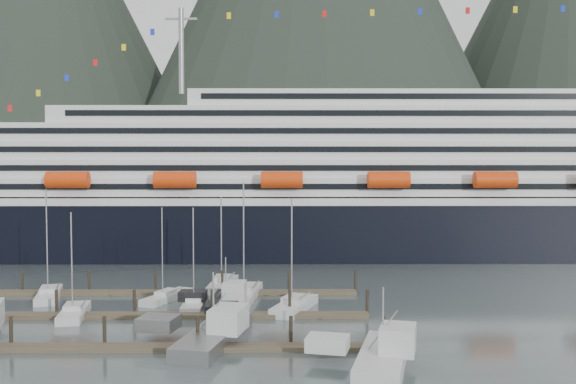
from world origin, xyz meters
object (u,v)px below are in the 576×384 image
(sailboat_g, at_px, (245,294))
(trawler_c, at_px, (212,333))
(cruise_ship, at_px, (392,190))
(sailboat_d, at_px, (167,297))
(trawler_d, at_px, (381,355))
(sailboat_e, at_px, (49,295))
(trawler_e, at_px, (225,301))
(sailboat_c, at_px, (195,304))
(sailboat_a, at_px, (74,313))
(sailboat_f, at_px, (223,285))
(sailboat_h, at_px, (294,307))

(sailboat_g, xyz_separation_m, trawler_c, (-2.07, -21.35, 0.52))
(cruise_ship, bearing_deg, sailboat_d, -129.95)
(sailboat_g, relative_size, trawler_d, 1.17)
(sailboat_d, xyz_separation_m, sailboat_e, (-15.49, 1.19, 0.04))
(sailboat_d, relative_size, sailboat_e, 0.84)
(sailboat_e, distance_m, sailboat_g, 25.48)
(trawler_d, distance_m, trawler_e, 27.50)
(sailboat_c, relative_size, sailboat_d, 1.03)
(sailboat_d, distance_m, trawler_d, 36.03)
(sailboat_d, distance_m, sailboat_g, 10.09)
(cruise_ship, height_order, sailboat_a, cruise_ship)
(cruise_ship, distance_m, sailboat_d, 56.82)
(trawler_d, height_order, trawler_e, trawler_d)
(cruise_ship, height_order, trawler_e, cruise_ship)
(trawler_e, bearing_deg, sailboat_d, 61.84)
(cruise_ship, xyz_separation_m, sailboat_d, (-35.71, -42.64, -11.65))
(sailboat_c, height_order, trawler_c, sailboat_c)
(sailboat_f, bearing_deg, sailboat_g, -146.57)
(sailboat_c, relative_size, trawler_d, 0.94)
(sailboat_c, distance_m, sailboat_f, 12.27)
(sailboat_a, bearing_deg, sailboat_d, -53.60)
(sailboat_d, relative_size, trawler_c, 0.79)
(sailboat_e, relative_size, trawler_e, 1.37)
(sailboat_a, relative_size, sailboat_d, 1.02)
(sailboat_f, bearing_deg, sailboat_d, 144.03)
(cruise_ship, height_order, sailboat_f, cruise_ship)
(sailboat_h, bearing_deg, sailboat_a, 116.60)
(sailboat_e, height_order, sailboat_f, sailboat_e)
(sailboat_h, bearing_deg, sailboat_e, 97.08)
(sailboat_a, height_order, sailboat_f, sailboat_f)
(sailboat_e, xyz_separation_m, sailboat_f, (21.97, 6.51, 0.01))
(sailboat_f, bearing_deg, cruise_ship, -35.76)
(sailboat_f, distance_m, trawler_e, 12.46)
(sailboat_c, xyz_separation_m, sailboat_e, (-19.66, 5.54, 0.02))
(sailboat_f, bearing_deg, sailboat_e, 110.64)
(sailboat_a, distance_m, trawler_e, 17.46)
(trawler_c, bearing_deg, sailboat_g, 6.09)
(sailboat_g, relative_size, trawler_c, 1.01)
(sailboat_h, bearing_deg, sailboat_f, 55.49)
(sailboat_g, height_order, sailboat_h, sailboat_g)
(sailboat_a, height_order, sailboat_e, sailboat_e)
(trawler_e, bearing_deg, trawler_d, -142.50)
(trawler_d, bearing_deg, sailboat_g, 39.04)
(sailboat_a, height_order, sailboat_d, sailboat_a)
(sailboat_a, xyz_separation_m, sailboat_h, (25.36, 3.26, 0.02))
(sailboat_e, relative_size, trawler_d, 1.09)
(cruise_ship, xyz_separation_m, trawler_c, (-27.80, -62.55, -11.07))
(sailboat_d, relative_size, trawler_e, 1.15)
(cruise_ship, bearing_deg, sailboat_c, -123.87)
(sailboat_f, xyz_separation_m, trawler_c, (1.43, -27.60, 0.53))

